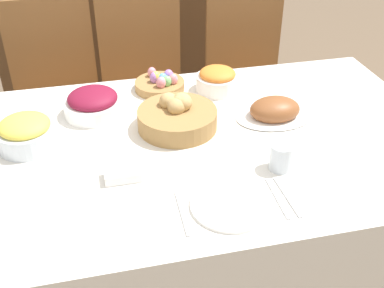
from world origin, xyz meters
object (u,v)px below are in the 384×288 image
(carrot_bowl, at_px, (217,80))
(beet_salad_bowl, at_px, (93,103))
(sideboard, at_px, (125,42))
(dinner_plate, at_px, (231,205))
(chair_far_left, at_px, (57,96))
(pineapple_bowl, at_px, (26,133))
(egg_basket, at_px, (160,83))
(chair_far_center, at_px, (147,87))
(knife, at_px, (277,198))
(fork, at_px, (182,213))
(spoon, at_px, (287,197))
(ham_platter, at_px, (275,111))
(drinking_cup, at_px, (281,157))
(bread_basket, at_px, (177,116))
(chair_far_right, at_px, (250,76))
(butter_dish, at_px, (123,174))

(carrot_bowl, relative_size, beet_salad_bowl, 0.79)
(sideboard, xyz_separation_m, dinner_plate, (0.10, -2.02, 0.29))
(chair_far_left, bearing_deg, pineapple_bowl, -95.80)
(egg_basket, bearing_deg, chair_far_center, 89.84)
(egg_basket, distance_m, knife, 0.79)
(carrot_bowl, distance_m, fork, 0.76)
(beet_salad_bowl, height_order, knife, beet_salad_bowl)
(beet_salad_bowl, bearing_deg, spoon, -50.14)
(sideboard, distance_m, spoon, 2.06)
(pineapple_bowl, distance_m, dinner_plate, 0.73)
(ham_platter, relative_size, fork, 1.55)
(spoon, relative_size, drinking_cup, 2.13)
(sideboard, distance_m, bread_basket, 1.60)
(chair_far_center, bearing_deg, sideboard, 88.09)
(chair_far_right, relative_size, bread_basket, 3.40)
(dinner_plate, distance_m, butter_dish, 0.35)
(sideboard, distance_m, egg_basket, 1.30)
(sideboard, height_order, pineapple_bowl, sideboard)
(fork, bearing_deg, butter_dish, 127.28)
(dinner_plate, bearing_deg, ham_platter, 55.61)
(pineapple_bowl, xyz_separation_m, butter_dish, (0.29, -0.25, -0.04))
(carrot_bowl, relative_size, butter_dish, 1.55)
(sideboard, bearing_deg, bread_basket, -88.68)
(pineapple_bowl, distance_m, drinking_cup, 0.84)
(beet_salad_bowl, bearing_deg, fork, -71.73)
(carrot_bowl, bearing_deg, knife, -91.06)
(dinner_plate, xyz_separation_m, knife, (0.14, 0.00, -0.00))
(knife, bearing_deg, carrot_bowl, 90.31)
(egg_basket, bearing_deg, beet_salad_bowl, -152.91)
(ham_platter, xyz_separation_m, fork, (-0.44, -0.44, -0.03))
(spoon, relative_size, butter_dish, 1.68)
(chair_far_right, bearing_deg, ham_platter, -106.11)
(carrot_bowl, distance_m, pineapple_bowl, 0.77)
(carrot_bowl, bearing_deg, butter_dish, -131.20)
(beet_salad_bowl, bearing_deg, butter_dish, -81.76)
(sideboard, xyz_separation_m, spoon, (0.27, -2.02, 0.28))
(knife, xyz_separation_m, spoon, (0.03, 0.00, 0.00))
(dinner_plate, distance_m, drinking_cup, 0.25)
(bread_basket, xyz_separation_m, carrot_bowl, (0.22, 0.24, 0.00))
(dinner_plate, bearing_deg, chair_far_right, 68.25)
(ham_platter, height_order, carrot_bowl, carrot_bowl)
(beet_salad_bowl, distance_m, pineapple_bowl, 0.28)
(fork, bearing_deg, chair_far_left, 108.46)
(chair_far_center, relative_size, chair_far_left, 1.00)
(chair_far_right, distance_m, sideboard, 0.99)
(ham_platter, bearing_deg, pineapple_bowl, 179.26)
(egg_basket, xyz_separation_m, dinner_plate, (0.07, -0.76, -0.02))
(spoon, bearing_deg, beet_salad_bowl, 128.48)
(bread_basket, xyz_separation_m, spoon, (0.23, -0.46, -0.04))
(bread_basket, relative_size, drinking_cup, 3.24)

